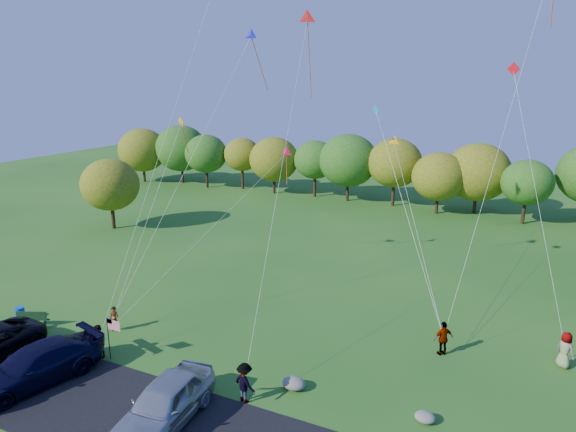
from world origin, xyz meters
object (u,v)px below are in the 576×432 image
object	(u,v)px
flyer_d	(443,338)
trash_barrel	(20,313)
flyer_a	(114,319)
park_bench	(33,318)
flyer_b	(99,342)
flyer_e	(565,350)
flyer_c	(245,383)
minivan_silver	(164,403)
minivan_navy	(35,365)

from	to	relation	value
flyer_d	trash_barrel	xyz separation A→B (m)	(-24.17, -7.03, -0.55)
flyer_a	park_bench	distance (m)	5.11
flyer_b	flyer_e	world-z (taller)	flyer_e
flyer_b	flyer_c	xyz separation A→B (m)	(8.93, 0.00, 0.05)
flyer_b	trash_barrel	size ratio (longest dim) A/B	2.29
flyer_a	flyer_e	distance (m)	24.67
flyer_a	flyer_b	xyz separation A→B (m)	(1.42, -2.58, 0.16)
minivan_silver	minivan_navy	bearing A→B (deg)	177.02
flyer_e	flyer_b	bearing A→B (deg)	64.23
flyer_a	park_bench	world-z (taller)	flyer_a
flyer_a	flyer_c	size ratio (longest dim) A/B	0.79
flyer_a	park_bench	size ratio (longest dim) A/B	0.86
flyer_a	flyer_b	world-z (taller)	flyer_b
trash_barrel	flyer_e	bearing A→B (deg)	15.75
flyer_c	flyer_e	bearing A→B (deg)	-126.49
minivan_navy	flyer_a	world-z (taller)	minivan_navy
flyer_a	flyer_c	xyz separation A→B (m)	(10.34, -2.58, 0.20)
minivan_silver	park_bench	distance (m)	13.46
park_bench	minivan_navy	bearing A→B (deg)	-61.70
park_bench	flyer_d	bearing A→B (deg)	-6.54
minivan_navy	flyer_d	world-z (taller)	flyer_d
flyer_b	flyer_d	xyz separation A→B (m)	(16.40, 8.22, 0.04)
minivan_silver	flyer_d	world-z (taller)	minivan_silver
flyer_b	trash_barrel	distance (m)	7.88
flyer_a	park_bench	bearing A→B (deg)	-173.96
flyer_a	flyer_e	size ratio (longest dim) A/B	0.79
minivan_navy	flyer_b	world-z (taller)	minivan_navy
flyer_c	flyer_d	bearing A→B (deg)	-114.75
minivan_navy	flyer_d	xyz separation A→B (m)	(17.34, 11.35, -0.01)
flyer_c	flyer_e	world-z (taller)	flyer_e
flyer_c	trash_barrel	distance (m)	16.75
flyer_d	flyer_a	bearing A→B (deg)	-24.06
flyer_a	flyer_b	bearing A→B (deg)	-74.62
park_bench	flyer_e	bearing A→B (deg)	-7.37
minivan_silver	flyer_e	size ratio (longest dim) A/B	2.96
flyer_d	flyer_e	world-z (taller)	flyer_e
flyer_d	minivan_silver	bearing A→B (deg)	7.16
flyer_e	trash_barrel	size ratio (longest dim) A/B	2.42
flyer_a	trash_barrel	bearing A→B (deg)	178.96
flyer_e	minivan_navy	bearing A→B (deg)	69.66
minivan_silver	flyer_a	world-z (taller)	minivan_silver
minivan_silver	park_bench	world-z (taller)	minivan_silver
minivan_navy	flyer_e	distance (m)	26.46
minivan_silver	flyer_c	size ratio (longest dim) A/B	2.98
flyer_a	flyer_d	size ratio (longest dim) A/B	0.80
flyer_a	flyer_e	world-z (taller)	flyer_e
minivan_navy	park_bench	distance (m)	6.66
flyer_c	park_bench	bearing A→B (deg)	14.21
flyer_d	park_bench	bearing A→B (deg)	-23.65
flyer_a	flyer_e	xyz separation A→B (m)	(23.64, 7.07, 0.21)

